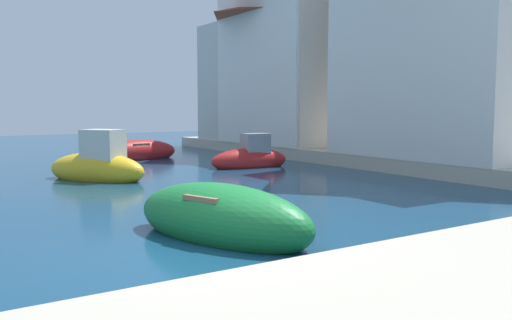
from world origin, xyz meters
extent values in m
plane|color=navy|center=(0.00, 0.00, 0.00)|extent=(80.00, 80.00, 0.00)
cube|color=#BCB29E|center=(13.00, 6.00, 0.25)|extent=(6.00, 32.00, 0.50)
ellipsoid|color=gold|center=(1.37, 9.47, 0.30)|extent=(2.89, 3.48, 1.08)
cube|color=beige|center=(1.53, 9.24, 1.08)|extent=(1.31, 1.40, 0.92)
ellipsoid|color=#197233|center=(1.00, 1.00, 0.33)|extent=(2.42, 3.86, 1.19)
cube|color=brown|center=(1.00, 1.00, 0.72)|extent=(1.23, 1.03, 0.08)
ellipsoid|color=#B21E1E|center=(7.13, 9.89, 0.25)|extent=(3.12, 1.26, 0.92)
cube|color=gray|center=(7.37, 9.87, 0.89)|extent=(0.99, 0.79, 0.72)
ellipsoid|color=#B21E1E|center=(4.70, 15.09, 0.30)|extent=(3.92, 1.80, 1.09)
cube|color=brown|center=(4.70, 15.09, 0.67)|extent=(0.90, 1.08, 0.08)
cube|color=white|center=(13.00, 5.46, 4.08)|extent=(6.03, 6.92, 7.16)
cube|color=white|center=(13.00, 14.14, 4.08)|extent=(6.07, 6.62, 7.17)
cube|color=beige|center=(13.00, 15.37, 3.55)|extent=(5.86, 9.26, 6.10)
pyramid|color=#9E422D|center=(13.00, 15.37, 7.13)|extent=(6.22, 9.82, 1.06)
cylinder|color=brown|center=(13.65, 12.95, 1.57)|extent=(0.24, 0.24, 2.14)
sphere|color=#285623|center=(13.65, 12.95, 3.75)|extent=(3.17, 3.17, 3.17)
camera|label=1|loc=(-3.24, -6.67, 2.15)|focal=37.47mm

